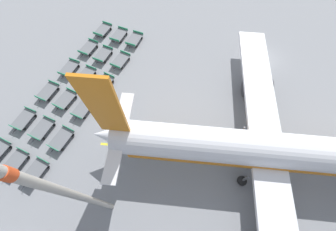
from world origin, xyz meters
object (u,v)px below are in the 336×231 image
(baggage_dolly_row_near_col_c, at_px, (69,68))
(baggage_dolly_row_mid_a_col_b, at_px, (103,54))
(baggage_dolly_row_mid_a_col_c, at_px, (86,75))
(apron_light_mast, at_px, (56,189))
(airplane, at_px, (277,151))
(baggage_dolly_row_near_col_a, at_px, (103,30))
(baggage_dolly_row_mid_a_col_a, at_px, (119,35))
(baggage_dolly_row_mid_b_col_c, at_px, (104,83))
(baggage_dolly_row_mid_a_col_f, at_px, (15,162))
(baggage_dolly_row_near_col_e, at_px, (24,119))
(baggage_dolly_row_mid_a_col_e, at_px, (43,128))
(baggage_dolly_row_mid_b_col_d, at_px, (83,108))
(baggage_dolly_row_mid_b_col_b, at_px, (121,60))
(baggage_dolly_row_near_col_d, at_px, (48,91))
(baggage_dolly_row_mid_a_col_d, at_px, (65,99))
(baggage_dolly_row_near_col_b, at_px, (89,48))
(baggage_dolly_row_mid_b_col_f, at_px, (35,172))
(baggage_dolly_row_mid_b_col_a, at_px, (134,39))
(baggage_dolly_row_mid_b_col_e, at_px, (61,139))

(baggage_dolly_row_near_col_c, xyz_separation_m, baggage_dolly_row_mid_a_col_b, (-3.66, 3.84, 0.00))
(baggage_dolly_row_mid_a_col_c, relative_size, apron_light_mast, 0.18)
(airplane, bearing_deg, baggage_dolly_row_near_col_a, -121.50)
(baggage_dolly_row_near_col_a, distance_m, baggage_dolly_row_mid_a_col_a, 3.04)
(baggage_dolly_row_mid_a_col_c, distance_m, baggage_dolly_row_mid_b_col_c, 3.06)
(baggage_dolly_row_mid_a_col_c, distance_m, baggage_dolly_row_mid_a_col_f, 13.83)
(baggage_dolly_row_near_col_e, relative_size, baggage_dolly_row_mid_a_col_a, 1.00)
(baggage_dolly_row_mid_a_col_e, xyz_separation_m, baggage_dolly_row_mid_b_col_d, (-3.85, 3.73, 0.00))
(baggage_dolly_row_near_col_a, xyz_separation_m, baggage_dolly_row_mid_b_col_b, (5.63, 5.00, 0.00))
(baggage_dolly_row_mid_a_col_c, bearing_deg, baggage_dolly_row_near_col_d, -46.47)
(airplane, distance_m, baggage_dolly_row_mid_a_col_c, 26.27)
(baggage_dolly_row_mid_a_col_d, distance_m, apron_light_mast, 19.33)
(baggage_dolly_row_mid_a_col_b, bearing_deg, airplane, 65.56)
(baggage_dolly_row_near_col_b, xyz_separation_m, baggage_dolly_row_mid_a_col_a, (-3.73, 3.68, 0.00))
(baggage_dolly_row_near_col_a, distance_m, baggage_dolly_row_mid_b_col_b, 7.53)
(baggage_dolly_row_near_col_d, xyz_separation_m, baggage_dolly_row_mid_b_col_d, (1.37, 5.80, 0.00))
(baggage_dolly_row_mid_b_col_f, height_order, apron_light_mast, apron_light_mast)
(baggage_dolly_row_near_col_c, distance_m, baggage_dolly_row_mid_a_col_d, 5.42)
(baggage_dolly_row_mid_a_col_c, bearing_deg, baggage_dolly_row_near_col_e, -30.14)
(baggage_dolly_row_mid_b_col_f, bearing_deg, baggage_dolly_row_near_col_e, -139.61)
(baggage_dolly_row_near_col_a, xyz_separation_m, baggage_dolly_row_mid_b_col_a, (0.94, 5.72, 0.00))
(airplane, distance_m, baggage_dolly_row_near_col_a, 31.02)
(baggage_dolly_row_mid_a_col_b, distance_m, baggage_dolly_row_mid_a_col_e, 13.61)
(baggage_dolly_row_mid_a_col_b, relative_size, apron_light_mast, 0.18)
(baggage_dolly_row_near_col_c, relative_size, baggage_dolly_row_mid_b_col_b, 1.00)
(baggage_dolly_row_mid_a_col_c, bearing_deg, baggage_dolly_row_mid_b_col_f, -0.08)
(baggage_dolly_row_mid_a_col_e, distance_m, baggage_dolly_row_mid_b_col_e, 3.01)
(baggage_dolly_row_near_col_b, relative_size, baggage_dolly_row_near_col_c, 1.00)
(baggage_dolly_row_near_col_c, height_order, baggage_dolly_row_near_col_d, same)
(baggage_dolly_row_near_col_d, height_order, baggage_dolly_row_mid_a_col_b, same)
(baggage_dolly_row_near_col_b, relative_size, baggage_dolly_row_near_col_e, 1.00)
(baggage_dolly_row_near_col_e, xyz_separation_m, baggage_dolly_row_mid_a_col_a, (-17.22, 6.73, 0.00))
(baggage_dolly_row_near_col_a, bearing_deg, baggage_dolly_row_near_col_c, -11.55)
(baggage_dolly_row_near_col_d, relative_size, baggage_dolly_row_mid_a_col_e, 1.00)
(baggage_dolly_row_near_col_e, height_order, baggage_dolly_row_mid_b_col_d, same)
(baggage_dolly_row_mid_a_col_f, bearing_deg, baggage_dolly_row_mid_a_col_b, 168.11)
(baggage_dolly_row_mid_b_col_e, bearing_deg, baggage_dolly_row_mid_b_col_d, 169.98)
(baggage_dolly_row_near_col_e, relative_size, apron_light_mast, 0.18)
(baggage_dolly_row_mid_a_col_a, bearing_deg, baggage_dolly_row_mid_b_col_b, 21.78)
(baggage_dolly_row_mid_b_col_f, bearing_deg, baggage_dolly_row_near_col_b, -174.70)
(baggage_dolly_row_mid_b_col_a, distance_m, baggage_dolly_row_mid_b_col_e, 18.55)
(baggage_dolly_row_mid_a_col_d, bearing_deg, baggage_dolly_row_near_col_c, -159.85)
(baggage_dolly_row_near_col_c, distance_m, baggage_dolly_row_mid_b_col_f, 14.98)
(baggage_dolly_row_mid_a_col_b, height_order, baggage_dolly_row_mid_a_col_e, same)
(airplane, xyz_separation_m, baggage_dolly_row_near_col_b, (-11.84, -27.03, -2.90))
(baggage_dolly_row_mid_b_col_b, bearing_deg, baggage_dolly_row_near_col_c, -65.21)
(baggage_dolly_row_near_col_d, xyz_separation_m, baggage_dolly_row_mid_a_col_e, (5.22, 2.07, 0.00))
(apron_light_mast, bearing_deg, baggage_dolly_row_near_col_d, -130.98)
(airplane, relative_size, baggage_dolly_row_mid_a_col_d, 10.51)
(apron_light_mast, bearing_deg, baggage_dolly_row_near_col_b, -151.22)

